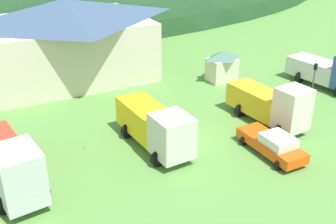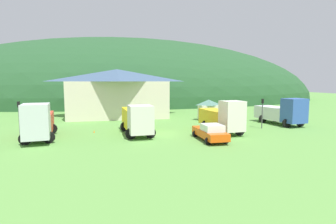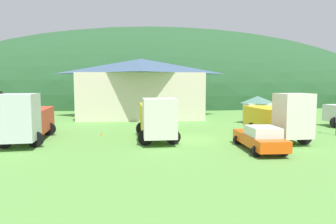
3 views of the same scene
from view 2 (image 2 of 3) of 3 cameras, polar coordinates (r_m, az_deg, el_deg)
The scene contains 13 objects.
ground_plane at distance 30.19m, azimuth -2.18°, elevation -4.62°, with size 200.00×200.00×0.00m, color #5B9342.
forested_hill_backdrop at distance 84.64m, azimuth -8.92°, elevation 2.41°, with size 120.59×60.00×36.34m, color #234C28.
depot_building at distance 46.63m, azimuth -10.42°, elevation 4.10°, with size 16.41×12.36×7.74m.
play_shed_cream at distance 41.18m, azimuth 8.37°, elevation 0.48°, with size 2.88×2.20×3.06m.
tow_truck_silver at distance 29.96m, azimuth -25.18°, elevation -1.81°, with size 3.67×8.43×3.72m.
flatbed_truck_yellow at distance 29.85m, azimuth -6.44°, elevation -1.37°, with size 3.38×7.61×3.36m.
heavy_rig_striped at distance 31.50m, azimuth 11.22°, elevation -1.05°, with size 3.40×7.29×3.71m.
box_truck_blue at distance 39.45m, azimuth 22.59°, elevation 0.00°, with size 3.97×7.53×3.61m.
service_pickup_orange at distance 27.23m, azimuth 8.74°, elevation -4.13°, with size 2.38×5.35×1.66m.
traffic_light_west at distance 29.75m, azimuth -28.40°, elevation -0.90°, with size 0.20×0.32×3.86m.
traffic_light_east at distance 35.53m, azimuth 18.92°, elevation 0.38°, with size 0.20×0.32×3.63m.
traffic_cone_near_pickup at distance 32.14m, azimuth -15.02°, elevation -4.17°, with size 0.36×0.36×0.61m, color orange.
traffic_cone_mid_row at distance 32.54m, azimuth -4.31°, elevation -3.83°, with size 0.36×0.36×0.50m, color orange.
Camera 2 is at (-5.31, -29.16, 5.77)m, focal length 29.48 mm.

